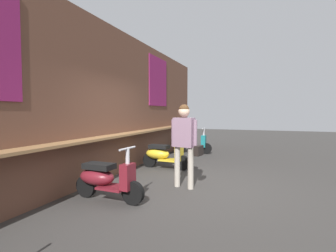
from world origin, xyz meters
The scene contains 6 objects.
ground_plane centered at (0.00, 0.00, 0.00)m, with size 36.55×36.55×0.00m, color #383533.
market_stall_facade centered at (0.00, 2.02, 1.80)m, with size 13.05×0.61×3.63m.
scooter_maroon centered at (-1.40, 1.08, 0.39)m, with size 0.48×1.40×0.97m.
scooter_yellow centered at (1.38, 1.08, 0.39)m, with size 0.50×1.40×0.97m.
scooter_teal centered at (4.26, 1.08, 0.39)m, with size 0.46×1.40×0.97m.
shopper_with_handbag centered at (-0.18, -0.02, 1.05)m, with size 0.31×0.68×1.72m.
Camera 1 is at (-5.28, -1.58, 1.57)m, focal length 27.97 mm.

